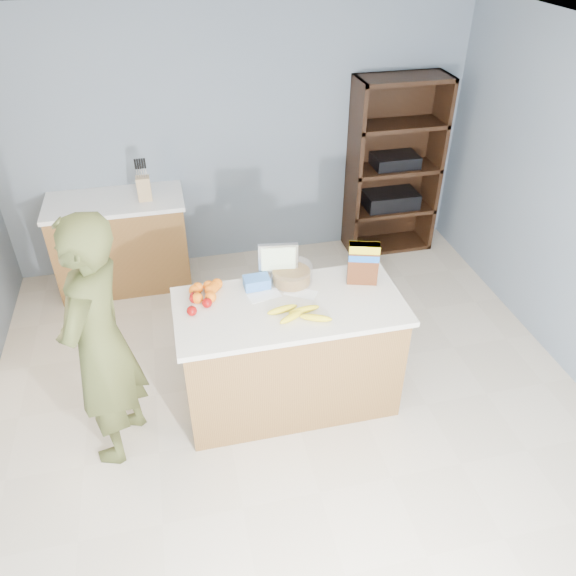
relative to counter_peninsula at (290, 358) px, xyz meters
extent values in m
cube|color=beige|center=(0.00, -0.30, -0.42)|extent=(4.50, 5.00, 0.02)
cube|color=slate|center=(0.00, 2.20, 0.83)|extent=(4.50, 0.02, 2.50)
cube|color=white|center=(0.00, -0.30, 2.08)|extent=(4.50, 5.00, 0.02)
cube|color=brown|center=(0.00, 0.00, 0.01)|extent=(1.50, 0.70, 0.86)
cube|color=silver|center=(0.00, 0.00, 0.46)|extent=(1.56, 0.76, 0.04)
cube|color=black|center=(0.00, 0.00, -0.37)|extent=(1.46, 0.66, 0.10)
cube|color=brown|center=(-1.20, 1.90, 0.01)|extent=(1.20, 0.60, 0.86)
cube|color=white|center=(-1.20, 1.90, 0.46)|extent=(1.24, 0.62, 0.04)
cube|color=black|center=(1.55, 2.18, 0.48)|extent=(0.90, 0.04, 1.80)
cube|color=black|center=(1.12, 2.00, 0.48)|extent=(0.04, 0.40, 1.80)
cube|color=black|center=(1.98, 2.00, 0.48)|extent=(0.04, 0.40, 1.80)
cube|color=black|center=(1.55, 2.00, -0.40)|extent=(0.90, 0.40, 0.04)
cube|color=black|center=(1.55, 2.00, 0.03)|extent=(0.90, 0.40, 0.04)
cube|color=black|center=(1.55, 2.00, 0.48)|extent=(0.90, 0.40, 0.04)
cube|color=black|center=(1.55, 2.00, 0.93)|extent=(0.90, 0.40, 0.04)
cube|color=black|center=(1.55, 2.00, 1.36)|extent=(0.90, 0.40, 0.04)
cube|color=black|center=(1.55, 2.00, 0.13)|extent=(0.55, 0.32, 0.16)
cube|color=black|center=(1.55, 2.00, 0.56)|extent=(0.45, 0.30, 0.12)
imported|color=#444821|center=(-1.23, -0.14, 0.48)|extent=(0.63, 0.76, 1.79)
cube|color=tan|center=(-0.92, 1.83, 0.59)|extent=(0.12, 0.10, 0.22)
cylinder|color=black|center=(-0.96, 1.83, 0.75)|extent=(0.02, 0.02, 0.09)
cylinder|color=black|center=(-0.94, 1.83, 0.75)|extent=(0.02, 0.02, 0.09)
cylinder|color=black|center=(-0.92, 1.83, 0.75)|extent=(0.02, 0.02, 0.09)
cylinder|color=black|center=(-0.90, 1.83, 0.75)|extent=(0.02, 0.02, 0.09)
cylinder|color=black|center=(-0.88, 1.83, 0.75)|extent=(0.02, 0.02, 0.09)
cube|color=white|center=(-0.15, 0.13, 0.49)|extent=(0.24, 0.15, 0.00)
cube|color=white|center=(0.10, 0.11, 0.49)|extent=(0.25, 0.21, 0.00)
ellipsoid|color=yellow|center=(-0.07, -0.08, 0.51)|extent=(0.22, 0.09, 0.05)
ellipsoid|color=yellow|center=(-0.02, -0.16, 0.51)|extent=(0.21, 0.14, 0.05)
ellipsoid|color=yellow|center=(0.07, -0.11, 0.51)|extent=(0.22, 0.07, 0.05)
ellipsoid|color=yellow|center=(0.13, -0.21, 0.51)|extent=(0.22, 0.13, 0.05)
sphere|color=#900807|center=(-0.62, 0.16, 0.52)|extent=(0.07, 0.07, 0.07)
sphere|color=#900807|center=(-0.55, 0.09, 0.52)|extent=(0.07, 0.07, 0.07)
sphere|color=#900807|center=(-0.65, 0.03, 0.52)|extent=(0.07, 0.07, 0.07)
sphere|color=#900807|center=(-0.62, 0.18, 0.52)|extent=(0.07, 0.07, 0.07)
sphere|color=orange|center=(-0.60, 0.16, 0.52)|extent=(0.08, 0.08, 0.08)
sphere|color=orange|center=(-0.59, 0.28, 0.52)|extent=(0.08, 0.08, 0.08)
sphere|color=orange|center=(-0.52, 0.15, 0.52)|extent=(0.08, 0.08, 0.08)
sphere|color=orange|center=(-0.50, 0.24, 0.52)|extent=(0.08, 0.08, 0.08)
sphere|color=orange|center=(-0.62, 0.25, 0.52)|extent=(0.08, 0.08, 0.08)
sphere|color=orange|center=(-0.51, 0.23, 0.52)|extent=(0.08, 0.08, 0.08)
sphere|color=orange|center=(-0.48, 0.27, 0.52)|extent=(0.08, 0.08, 0.08)
sphere|color=orange|center=(-0.45, 0.29, 0.52)|extent=(0.08, 0.08, 0.08)
sphere|color=orange|center=(-0.51, 0.28, 0.52)|extent=(0.08, 0.08, 0.08)
cube|color=blue|center=(-0.18, 0.25, 0.52)|extent=(0.18, 0.13, 0.08)
cylinder|color=#267219|center=(0.07, 0.26, 0.53)|extent=(0.27, 0.27, 0.09)
cylinder|color=white|center=(0.07, 0.26, 0.55)|extent=(0.30, 0.30, 0.13)
cylinder|color=silver|center=(-0.01, 0.33, 0.49)|extent=(0.12, 0.12, 0.01)
cylinder|color=silver|center=(-0.01, 0.33, 0.52)|extent=(0.02, 0.02, 0.05)
cube|color=silver|center=(-0.01, 0.33, 0.66)|extent=(0.28, 0.07, 0.22)
cube|color=yellow|center=(-0.01, 0.31, 0.66)|extent=(0.24, 0.04, 0.18)
cube|color=#592B14|center=(0.56, 0.14, 0.64)|extent=(0.22, 0.13, 0.32)
cube|color=yellow|center=(0.56, 0.14, 0.77)|extent=(0.22, 0.14, 0.06)
cube|color=blue|center=(0.56, 0.14, 0.70)|extent=(0.22, 0.14, 0.05)
camera|label=1|loc=(-0.69, -2.96, 2.76)|focal=35.00mm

